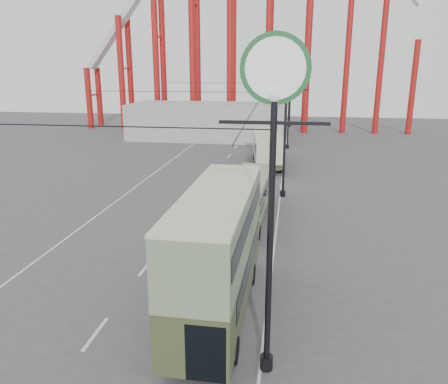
% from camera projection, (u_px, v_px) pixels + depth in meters
% --- Properties ---
extents(ground, '(160.00, 160.00, 0.00)m').
position_uv_depth(ground, '(138.00, 309.00, 18.48)').
color(ground, '#49494B').
rests_on(ground, ground).
extents(road_markings, '(12.52, 120.00, 0.01)m').
position_uv_depth(road_markings, '(207.00, 188.00, 37.34)').
color(road_markings, silver).
rests_on(road_markings, ground).
extents(lamp_post_near, '(3.20, 0.44, 10.80)m').
position_uv_depth(lamp_post_near, '(273.00, 138.00, 12.66)').
color(lamp_post_near, black).
rests_on(lamp_post_near, ground).
extents(lamp_post_mid, '(3.20, 0.44, 9.32)m').
position_uv_depth(lamp_post_mid, '(285.00, 138.00, 33.49)').
color(lamp_post_mid, black).
rests_on(lamp_post_mid, ground).
extents(lamp_post_far, '(3.20, 0.44, 9.32)m').
position_uv_depth(lamp_post_far, '(289.00, 112.00, 54.41)').
color(lamp_post_far, black).
rests_on(lamp_post_far, ground).
extents(lamp_post_distant, '(3.20, 0.44, 9.32)m').
position_uv_depth(lamp_post_distant, '(290.00, 100.00, 75.32)').
color(lamp_post_distant, black).
rests_on(lamp_post_distant, ground).
extents(fairground_shed, '(22.00, 10.00, 5.00)m').
position_uv_depth(fairground_shed, '(208.00, 121.00, 63.38)').
color(fairground_shed, gray).
rests_on(fairground_shed, ground).
extents(double_decker_bus, '(2.59, 9.79, 5.24)m').
position_uv_depth(double_decker_bus, '(218.00, 247.00, 17.44)').
color(double_decker_bus, '#3D4726').
rests_on(double_decker_bus, ground).
extents(single_decker_green, '(2.68, 10.16, 2.85)m').
position_uv_depth(single_decker_green, '(249.00, 197.00, 28.88)').
color(single_decker_green, gray).
rests_on(single_decker_green, ground).
extents(single_decker_cream, '(3.96, 10.91, 3.32)m').
position_uv_depth(single_decker_cream, '(267.00, 147.00, 45.76)').
color(single_decker_cream, beige).
rests_on(single_decker_cream, ground).
extents(pedestrian, '(0.64, 0.44, 1.70)m').
position_uv_depth(pedestrian, '(228.00, 203.00, 30.11)').
color(pedestrian, black).
rests_on(pedestrian, ground).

